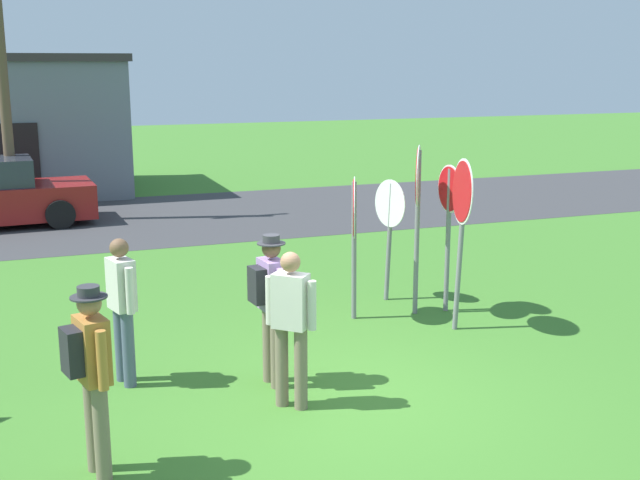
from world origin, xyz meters
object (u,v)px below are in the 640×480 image
object	(u,v)px
stop_sign_far_back	(418,198)
person_holding_notes	(270,299)
person_near_signs	(291,321)
person_in_dark_shirt	(91,368)
stop_sign_rear_left	(390,219)
stop_sign_leaning_right	(354,223)
person_in_teal	(122,303)
stop_sign_tallest	(461,213)
stop_sign_nearest	(449,213)

from	to	relation	value
stop_sign_far_back	person_holding_notes	xyz separation A→B (m)	(-2.72, -1.80, -0.69)
person_near_signs	person_in_dark_shirt	bearing A→B (deg)	-159.23
stop_sign_rear_left	stop_sign_leaning_right	distance (m)	1.12
stop_sign_far_back	person_in_teal	distance (m)	4.50
person_holding_notes	stop_sign_rear_left	bearing A→B (deg)	44.13
stop_sign_tallest	stop_sign_far_back	size ratio (longest dim) A/B	0.96
stop_sign_tallest	person_in_dark_shirt	distance (m)	5.57
stop_sign_tallest	person_in_teal	distance (m)	4.56
stop_sign_rear_left	person_holding_notes	bearing A→B (deg)	-135.87
person_in_dark_shirt	person_holding_notes	distance (m)	2.49
person_in_dark_shirt	person_holding_notes	size ratio (longest dim) A/B	1.00
stop_sign_leaning_right	person_holding_notes	distance (m)	2.64
person_near_signs	stop_sign_nearest	bearing A→B (deg)	37.16
stop_sign_tallest	stop_sign_nearest	bearing A→B (deg)	72.08
stop_sign_rear_left	stop_sign_far_back	world-z (taller)	stop_sign_far_back
stop_sign_leaning_right	person_in_dark_shirt	world-z (taller)	stop_sign_leaning_right
stop_sign_tallest	person_holding_notes	world-z (taller)	stop_sign_tallest
stop_sign_tallest	stop_sign_far_back	bearing A→B (deg)	105.41
stop_sign_leaning_right	stop_sign_far_back	bearing A→B (deg)	-5.85
person_holding_notes	stop_sign_far_back	bearing A→B (deg)	33.48
stop_sign_tallest	person_in_dark_shirt	xyz separation A→B (m)	(-4.99, -2.40, -0.62)
person_in_dark_shirt	person_near_signs	bearing A→B (deg)	20.77
stop_sign_rear_left	person_near_signs	world-z (taller)	stop_sign_rear_left
stop_sign_far_back	person_holding_notes	bearing A→B (deg)	-146.52
person_in_dark_shirt	person_holding_notes	xyz separation A→B (m)	(2.04, 1.43, 0.00)
stop_sign_leaning_right	person_near_signs	xyz separation A→B (m)	(-1.76, -2.55, -0.44)
stop_sign_tallest	person_in_teal	xyz separation A→B (m)	(-4.50, -0.37, -0.67)
person_in_dark_shirt	person_near_signs	size ratio (longest dim) A/B	1.03
person_in_dark_shirt	person_near_signs	world-z (taller)	person_in_dark_shirt
stop_sign_rear_left	person_in_dark_shirt	size ratio (longest dim) A/B	1.07
stop_sign_nearest	person_near_signs	size ratio (longest dim) A/B	1.28
stop_sign_tallest	stop_sign_leaning_right	bearing A→B (deg)	141.45
stop_sign_leaning_right	person_near_signs	world-z (taller)	stop_sign_leaning_right
person_in_teal	person_near_signs	world-z (taller)	same
person_near_signs	stop_sign_far_back	bearing A→B (deg)	42.26
stop_sign_far_back	person_near_signs	distance (m)	3.72
stop_sign_rear_left	stop_sign_leaning_right	bearing A→B (deg)	-141.76
stop_sign_nearest	person_holding_notes	bearing A→B (deg)	-151.22
stop_sign_rear_left	person_near_signs	size ratio (longest dim) A/B	1.10
stop_sign_leaning_right	person_in_teal	xyz separation A→B (m)	(-3.34, -1.29, -0.44)
stop_sign_far_back	stop_sign_nearest	xyz separation A→B (m)	(0.48, -0.04, -0.24)
person_in_dark_shirt	stop_sign_far_back	bearing A→B (deg)	34.18
stop_sign_rear_left	stop_sign_far_back	size ratio (longest dim) A/B	0.76
stop_sign_leaning_right	person_in_dark_shirt	distance (m)	5.09
person_holding_notes	person_near_signs	world-z (taller)	person_holding_notes
stop_sign_rear_left	stop_sign_tallest	bearing A→B (deg)	-79.85
stop_sign_tallest	stop_sign_rear_left	xyz separation A→B (m)	(-0.29, 1.61, -0.37)
person_holding_notes	person_in_teal	bearing A→B (deg)	158.53
stop_sign_far_back	stop_sign_leaning_right	distance (m)	0.99
stop_sign_rear_left	stop_sign_nearest	distance (m)	1.01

